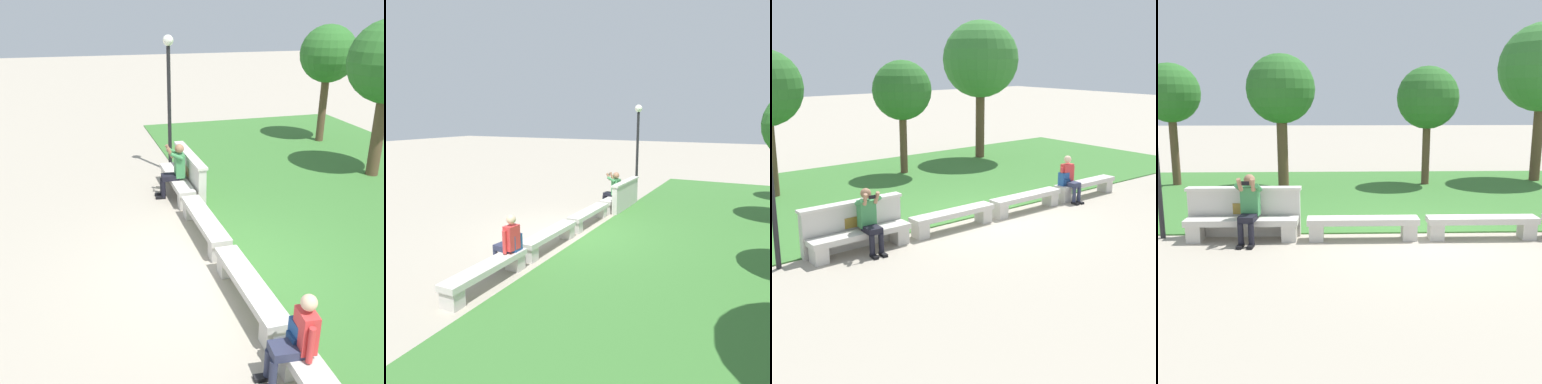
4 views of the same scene
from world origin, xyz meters
The scene contains 10 objects.
ground_plane centered at (0.00, 0.00, 0.00)m, with size 80.00×80.00×0.00m, color #A89E8C.
bench_main centered at (-3.56, 0.00, 0.31)m, with size 2.20×0.40×0.45m.
bench_near centered at (-1.19, 0.00, 0.31)m, with size 2.20×0.40×0.45m.
bench_mid centered at (1.19, 0.00, 0.31)m, with size 2.20×0.40×0.45m.
backrest_wall_with_plaque centered at (-3.56, 0.34, 0.52)m, with size 2.29×0.24×1.01m.
person_photographer centered at (-3.39, -0.08, 0.74)m, with size 0.49×0.74×1.32m.
person_distant centered at (2.78, -0.07, 0.67)m, with size 0.48×0.69×1.26m.
backpack centered at (2.68, 0.03, 0.63)m, with size 0.28×0.24×0.43m.
tree_behind_wall centered at (-6.86, 5.90, 2.89)m, with size 1.83×1.83×3.85m.
lamp_post centered at (-5.20, 0.22, 2.42)m, with size 0.28×0.28×3.68m.
Camera 1 is at (6.56, -2.39, 4.28)m, focal length 42.00 mm.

